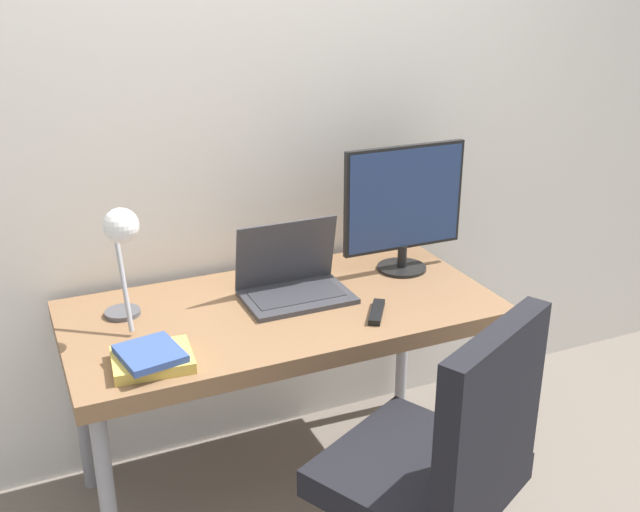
{
  "coord_description": "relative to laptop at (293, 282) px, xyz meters",
  "views": [
    {
      "loc": [
        -0.84,
        -1.85,
        1.91
      ],
      "look_at": [
        0.13,
        0.34,
        0.95
      ],
      "focal_mm": 42.0,
      "sensor_mm": 36.0,
      "label": 1
    }
  ],
  "objects": [
    {
      "name": "desk_lamp",
      "position": [
        -0.59,
        -0.05,
        0.26
      ],
      "size": [
        0.12,
        0.28,
        0.43
      ],
      "color": "#4C4C51",
      "rests_on": "desk"
    },
    {
      "name": "monitor",
      "position": [
        0.48,
        0.06,
        0.21
      ],
      "size": [
        0.5,
        0.19,
        0.49
      ],
      "color": "black",
      "rests_on": "desk"
    },
    {
      "name": "office_chair",
      "position": [
        0.12,
        -0.82,
        -0.24
      ],
      "size": [
        0.68,
        0.67,
        1.04
      ],
      "color": "black",
      "rests_on": "ground_plane"
    },
    {
      "name": "desk",
      "position": [
        -0.07,
        -0.06,
        -0.12
      ],
      "size": [
        1.5,
        0.75,
        0.77
      ],
      "color": "brown",
      "rests_on": "ground_plane"
    },
    {
      "name": "wall_back",
      "position": [
        -0.07,
        0.38,
        0.47
      ],
      "size": [
        8.0,
        0.05,
        2.6
      ],
      "color": "silver",
      "rests_on": "ground_plane"
    },
    {
      "name": "book_stack",
      "position": [
        -0.58,
        -0.29,
        -0.03
      ],
      "size": [
        0.25,
        0.23,
        0.06
      ],
      "color": "gold",
      "rests_on": "desk"
    },
    {
      "name": "laptop",
      "position": [
        0.0,
        0.0,
        0.0
      ],
      "size": [
        0.38,
        0.26,
        0.27
      ],
      "color": "#38383D",
      "rests_on": "desk"
    },
    {
      "name": "tv_remote",
      "position": [
        0.2,
        -0.26,
        -0.04
      ],
      "size": [
        0.13,
        0.17,
        0.02
      ],
      "color": "black",
      "rests_on": "desk"
    }
  ]
}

